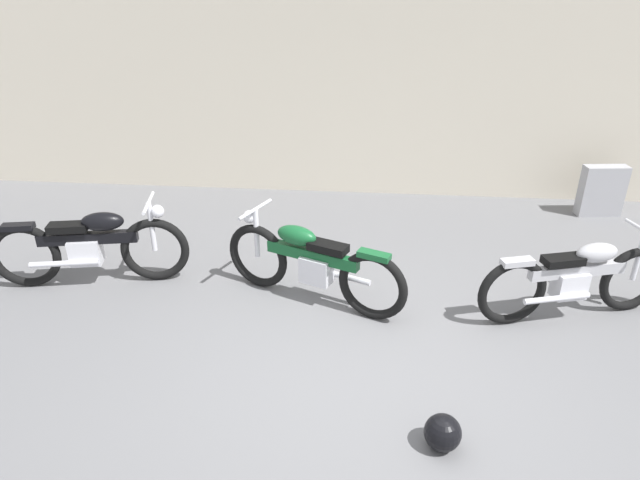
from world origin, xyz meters
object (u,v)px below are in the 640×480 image
motorcycle_silver (577,278)px  motorcycle_green (311,263)px  helmet (443,433)px  stone_marker (602,191)px  motorcycle_black (91,246)px

motorcycle_silver → motorcycle_green: motorcycle_green is taller
helmet → motorcycle_silver: 2.38m
stone_marker → motorcycle_black: 6.70m
helmet → motorcycle_silver: bearing=51.9°
helmet → motorcycle_green: bearing=121.3°
motorcycle_green → motorcycle_black: size_ratio=0.93×
helmet → motorcycle_green: 2.26m
stone_marker → helmet: (-2.65, -4.56, -0.22)m
stone_marker → helmet: size_ratio=2.63×
motorcycle_black → stone_marker: bearing=10.6°
stone_marker → motorcycle_silver: size_ratio=0.37×
helmet → motorcycle_black: size_ratio=0.13×
helmet → motorcycle_silver: size_ratio=0.14×
stone_marker → motorcycle_green: bearing=-145.2°
stone_marker → motorcycle_green: 4.64m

